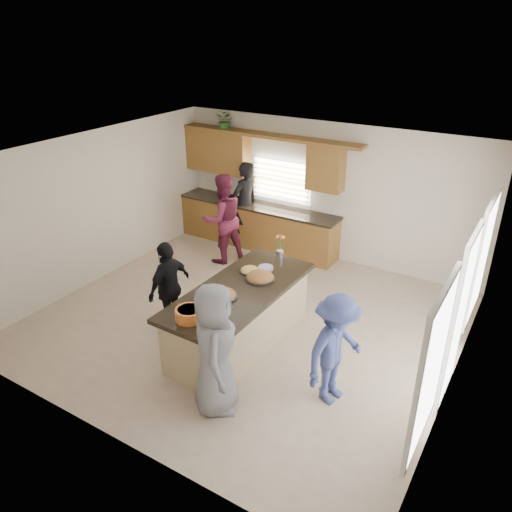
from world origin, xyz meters
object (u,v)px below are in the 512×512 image
Objects in this scene: woman_left_front at (169,287)px; woman_right_back at (336,350)px; island at (240,317)px; woman_left_back at (245,205)px; woman_right_front at (215,350)px; salad_bowl at (189,314)px; woman_left_mid at (222,219)px.

woman_left_front is 0.98× the size of woman_right_back.
woman_right_back is at bearing -12.66° from island.
woman_left_front is at bearing 26.19° from woman_left_back.
woman_left_back is 3.49m from woman_left_front.
woman_left_back reaches higher than woman_left_front.
woman_right_front is (1.68, -1.10, 0.13)m from woman_left_front.
woman_right_back is (2.89, -0.19, 0.02)m from woman_left_front.
woman_right_front is at bearing 42.07° from woman_left_back.
woman_right_back is at bearing 86.87° from woman_left_front.
woman_right_front is (-1.22, -0.91, 0.11)m from woman_right_back.
woman_right_back is (1.73, -0.43, 0.33)m from island.
woman_left_back reaches higher than salad_bowl.
woman_right_front reaches higher than woman_left_front.
woman_right_front is (2.43, -4.50, -0.05)m from woman_left_back.
woman_left_back is (-1.91, 3.16, 0.49)m from island.
salad_bowl reaches higher than island.
woman_right_back is at bearing 81.12° from woman_left_mid.
island is at bearing -11.45° from woman_right_front.
salad_bowl is 4.57m from woman_left_back.
woman_left_back is 1.23× the size of woman_left_front.
woman_left_back is 5.12m from woman_right_back.
island is 7.20× the size of salad_bowl.
woman_left_back is at bearing 113.24° from salad_bowl.
salad_bowl is 0.24× the size of woman_right_back.
island is at bearing 90.02° from woman_right_back.
woman_left_back is 1.02× the size of woman_left_mid.
woman_left_mid is 1.04× the size of woman_right_front.
woman_left_mid reaches higher than woman_left_front.
woman_left_front is (-1.16, -0.24, 0.31)m from island.
woman_left_back is 1.05× the size of woman_right_front.
woman_left_mid reaches higher than island.
woman_left_mid is 1.21× the size of woman_left_front.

